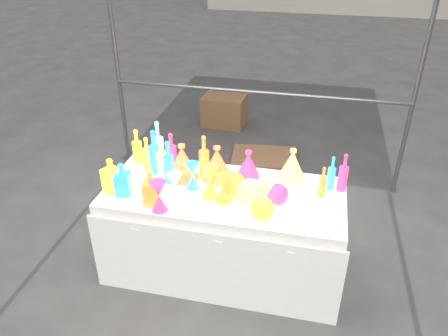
% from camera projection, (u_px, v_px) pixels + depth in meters
% --- Properties ---
extents(ground, '(80.00, 80.00, 0.00)m').
position_uv_depth(ground, '(224.00, 266.00, 3.66)').
color(ground, slate).
rests_on(ground, ground).
extents(display_table, '(1.84, 0.83, 0.75)m').
position_uv_depth(display_table, '(224.00, 231.00, 3.46)').
color(display_table, white).
rests_on(display_table, ground).
extents(cardboard_box_closed, '(0.59, 0.45, 0.41)m').
position_uv_depth(cardboard_box_closed, '(224.00, 110.00, 6.02)').
color(cardboard_box_closed, '#B0794F').
rests_on(cardboard_box_closed, ground).
extents(cardboard_box_flat, '(0.82, 0.63, 0.07)m').
position_uv_depth(cardboard_box_flat, '(264.00, 158.00, 5.20)').
color(cardboard_box_flat, '#B0794F').
rests_on(cardboard_box_flat, ground).
extents(bottle_0, '(0.09, 0.09, 0.30)m').
position_uv_depth(bottle_0, '(137.00, 146.00, 3.58)').
color(bottle_0, red).
rests_on(bottle_0, display_table).
extents(bottle_1, '(0.12, 0.12, 0.38)m').
position_uv_depth(bottle_1, '(154.00, 152.00, 3.42)').
color(bottle_1, '#198E3D').
rests_on(bottle_1, display_table).
extents(bottle_2, '(0.10, 0.10, 0.36)m').
position_uv_depth(bottle_2, '(204.00, 157.00, 3.36)').
color(bottle_2, '#FFA61A').
rests_on(bottle_2, display_table).
extents(bottle_3, '(0.11, 0.11, 0.31)m').
position_uv_depth(bottle_3, '(171.00, 151.00, 3.51)').
color(bottle_3, '#1B48A1').
rests_on(bottle_3, display_table).
extents(bottle_4, '(0.08, 0.08, 0.32)m').
position_uv_depth(bottle_4, '(162.00, 157.00, 3.40)').
color(bottle_4, '#168B77').
rests_on(bottle_4, display_table).
extents(bottle_5, '(0.11, 0.11, 0.40)m').
position_uv_depth(bottle_5, '(158.00, 144.00, 3.51)').
color(bottle_5, '#C32762').
rests_on(bottle_5, display_table).
extents(bottle_6, '(0.08, 0.08, 0.28)m').
position_uv_depth(bottle_6, '(147.00, 153.00, 3.50)').
color(bottle_6, red).
rests_on(bottle_6, display_table).
extents(bottle_7, '(0.09, 0.09, 0.35)m').
position_uv_depth(bottle_7, '(168.00, 162.00, 3.31)').
color(bottle_7, '#198E3D').
rests_on(bottle_7, display_table).
extents(decanter_0, '(0.15, 0.15, 0.28)m').
position_uv_depth(decanter_0, '(111.00, 175.00, 3.21)').
color(decanter_0, red).
rests_on(decanter_0, display_table).
extents(decanter_1, '(0.13, 0.13, 0.27)m').
position_uv_depth(decanter_1, '(151.00, 188.00, 3.07)').
color(decanter_1, '#FFA61A').
rests_on(decanter_1, display_table).
extents(decanter_2, '(0.12, 0.12, 0.26)m').
position_uv_depth(decanter_2, '(122.00, 179.00, 3.18)').
color(decanter_2, '#198E3D').
rests_on(decanter_2, display_table).
extents(hourglass_0, '(0.14, 0.14, 0.23)m').
position_uv_depth(hourglass_0, '(223.00, 188.00, 3.11)').
color(hourglass_0, '#FFA61A').
rests_on(hourglass_0, display_table).
extents(hourglass_1, '(0.15, 0.15, 0.23)m').
position_uv_depth(hourglass_1, '(159.00, 196.00, 3.01)').
color(hourglass_1, '#1B48A1').
rests_on(hourglass_1, display_table).
extents(hourglass_2, '(0.13, 0.13, 0.24)m').
position_uv_depth(hourglass_2, '(265.00, 196.00, 3.00)').
color(hourglass_2, '#168B77').
rests_on(hourglass_2, display_table).
extents(hourglass_3, '(0.12, 0.12, 0.23)m').
position_uv_depth(hourglass_3, '(175.00, 188.00, 3.11)').
color(hourglass_3, '#C32762').
rests_on(hourglass_3, display_table).
extents(hourglass_4, '(0.16, 0.16, 0.25)m').
position_uv_depth(hourglass_4, '(209.00, 182.00, 3.15)').
color(hourglass_4, red).
rests_on(hourglass_4, display_table).
extents(hourglass_5, '(0.14, 0.14, 0.21)m').
position_uv_depth(hourglass_5, '(193.00, 176.00, 3.27)').
color(hourglass_5, '#198E3D').
rests_on(hourglass_5, display_table).
extents(globe_0, '(0.17, 0.17, 0.13)m').
position_uv_depth(globe_0, '(262.00, 209.00, 2.96)').
color(globe_0, red).
rests_on(globe_0, display_table).
extents(globe_1, '(0.25, 0.25, 0.15)m').
position_uv_depth(globe_1, '(250.00, 192.00, 3.13)').
color(globe_1, '#168B77').
rests_on(globe_1, display_table).
extents(globe_2, '(0.21, 0.21, 0.15)m').
position_uv_depth(globe_2, '(233.00, 185.00, 3.21)').
color(globe_2, '#FFA61A').
rests_on(globe_2, display_table).
extents(globe_3, '(0.21, 0.21, 0.13)m').
position_uv_depth(globe_3, '(277.00, 195.00, 3.12)').
color(globe_3, '#1B48A1').
rests_on(globe_3, display_table).
extents(lampshade_0, '(0.26, 0.26, 0.29)m').
position_uv_depth(lampshade_0, '(182.00, 161.00, 3.38)').
color(lampshade_0, gold).
rests_on(lampshade_0, display_table).
extents(lampshade_1, '(0.24, 0.24, 0.28)m').
position_uv_depth(lampshade_1, '(217.00, 163.00, 3.36)').
color(lampshade_1, gold).
rests_on(lampshade_1, display_table).
extents(lampshade_2, '(0.29, 0.29, 0.27)m').
position_uv_depth(lampshade_2, '(248.00, 167.00, 3.33)').
color(lampshade_2, '#1B48A1').
rests_on(lampshade_2, display_table).
extents(lampshade_3, '(0.28, 0.28, 0.26)m').
position_uv_depth(lampshade_3, '(292.00, 165.00, 3.36)').
color(lampshade_3, '#168B77').
rests_on(lampshade_3, display_table).
extents(bottle_8, '(0.08, 0.08, 0.27)m').
position_uv_depth(bottle_8, '(332.00, 173.00, 3.25)').
color(bottle_8, '#198E3D').
rests_on(bottle_8, display_table).
extents(bottle_9, '(0.07, 0.07, 0.24)m').
position_uv_depth(bottle_9, '(323.00, 182.00, 3.16)').
color(bottle_9, '#FFA61A').
rests_on(bottle_9, display_table).
extents(bottle_10, '(0.07, 0.07, 0.31)m').
position_uv_depth(bottle_10, '(344.00, 172.00, 3.22)').
color(bottle_10, '#1B48A1').
rests_on(bottle_10, display_table).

